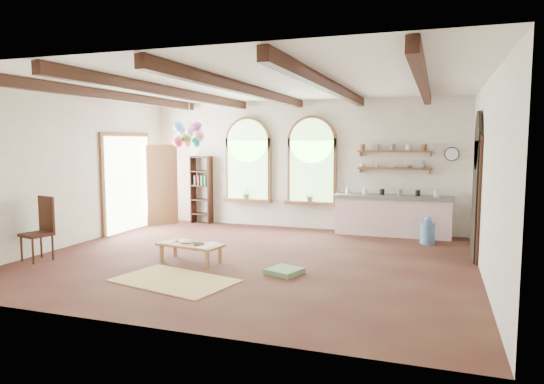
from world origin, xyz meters
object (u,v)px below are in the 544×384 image
at_px(kitchen_counter, 392,215).
at_px(coffee_table, 190,246).
at_px(side_chair, 38,242).
at_px(balloon_cluster, 189,135).

distance_m(kitchen_counter, coffee_table, 4.96).
distance_m(kitchen_counter, side_chair, 7.49).
distance_m(side_chair, balloon_cluster, 4.24).
bearing_deg(coffee_table, side_chair, -163.31).
height_order(kitchen_counter, coffee_table, kitchen_counter).
xyz_separation_m(kitchen_counter, balloon_cluster, (-4.71, -1.03, 1.86)).
relative_size(kitchen_counter, coffee_table, 2.12).
relative_size(coffee_table, balloon_cluster, 1.10).
relative_size(kitchen_counter, side_chair, 2.28).
height_order(coffee_table, side_chair, side_chair).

